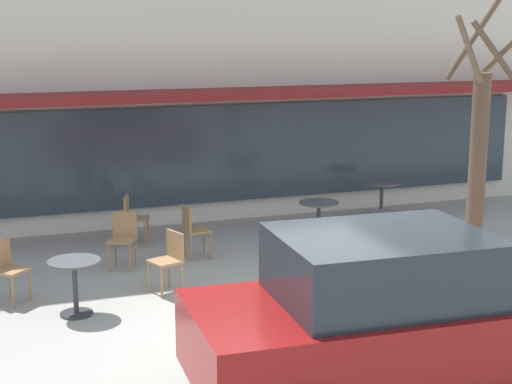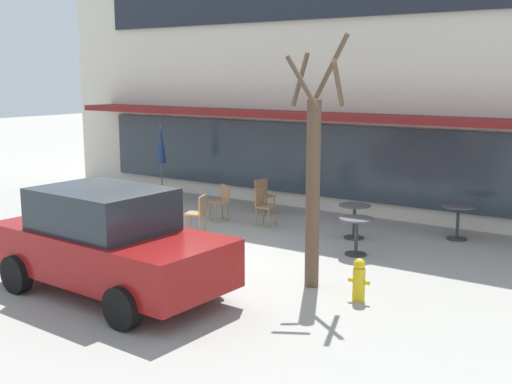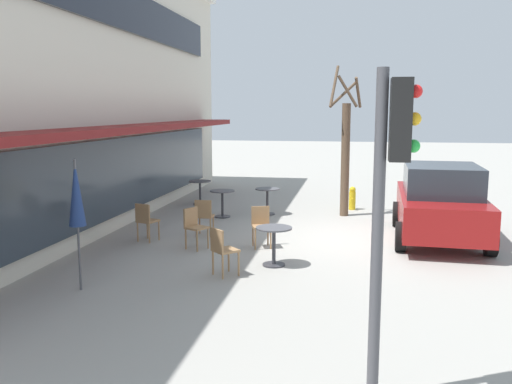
{
  "view_description": "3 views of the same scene",
  "coord_description": "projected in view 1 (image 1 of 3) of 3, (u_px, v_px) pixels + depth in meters",
  "views": [
    {
      "loc": [
        -3.59,
        -8.52,
        3.79
      ],
      "look_at": [
        0.67,
        3.3,
        1.13
      ],
      "focal_mm": 55.0,
      "sensor_mm": 36.0,
      "label": 1
    },
    {
      "loc": [
        8.02,
        -8.84,
        3.57
      ],
      "look_at": [
        0.4,
        2.28,
        1.1
      ],
      "focal_mm": 45.0,
      "sensor_mm": 36.0,
      "label": 2
    },
    {
      "loc": [
        -12.59,
        0.18,
        2.99
      ],
      "look_at": [
        0.63,
        2.56,
        0.96
      ],
      "focal_mm": 38.0,
      "sensor_mm": 36.0,
      "label": 3
    }
  ],
  "objects": [
    {
      "name": "parked_sedan",
      "position": [
        389.0,
        315.0,
        8.05
      ],
      "size": [
        4.28,
        2.17,
        1.76
      ],
      "color": "maroon",
      "rests_on": "ground"
    },
    {
      "name": "cafe_table_by_tree",
      "position": [
        382.0,
        194.0,
        15.59
      ],
      "size": [
        0.7,
        0.7,
        0.76
      ],
      "color": "#333338",
      "rests_on": "ground"
    },
    {
      "name": "street_tree",
      "position": [
        477.0,
        171.0,
        10.75
      ],
      "size": [
        0.93,
        0.93,
        4.24
      ],
      "color": "brown",
      "rests_on": "ground"
    },
    {
      "name": "building_facade",
      "position": [
        132.0,
        24.0,
        18.2
      ],
      "size": [
        18.73,
        9.1,
        7.67
      ],
      "color": "beige",
      "rests_on": "ground"
    },
    {
      "name": "ground_plane",
      "position": [
        295.0,
        335.0,
        9.82
      ],
      "size": [
        80.0,
        80.0,
        0.0
      ],
      "primitive_type": "plane",
      "color": "#9E9B93"
    },
    {
      "name": "cafe_chair_3",
      "position": [
        169.0,
        257.0,
        11.31
      ],
      "size": [
        0.51,
        0.51,
        0.89
      ],
      "color": "#9E754C",
      "rests_on": "ground"
    },
    {
      "name": "cafe_chair_4",
      "position": [
        133.0,
        216.0,
        13.77
      ],
      "size": [
        0.51,
        0.51,
        0.89
      ],
      "color": "#9E754C",
      "rests_on": "ground"
    },
    {
      "name": "cafe_table_mid_patio",
      "position": [
        382.0,
        228.0,
        12.96
      ],
      "size": [
        0.7,
        0.7,
        0.76
      ],
      "color": "#333338",
      "rests_on": "ground"
    },
    {
      "name": "cafe_table_near_wall",
      "position": [
        75.0,
        278.0,
        10.4
      ],
      "size": [
        0.7,
        0.7,
        0.76
      ],
      "color": "#333338",
      "rests_on": "ground"
    },
    {
      "name": "cafe_chair_2",
      "position": [
        123.0,
        235.0,
        12.47
      ],
      "size": [
        0.54,
        0.54,
        0.89
      ],
      "color": "#9E754C",
      "rests_on": "ground"
    },
    {
      "name": "cafe_chair_1",
      "position": [
        6.0,
        266.0,
        10.88
      ],
      "size": [
        0.57,
        0.57,
        0.89
      ],
      "color": "#9E754C",
      "rests_on": "ground"
    },
    {
      "name": "cafe_table_streetside",
      "position": [
        319.0,
        215.0,
        13.85
      ],
      "size": [
        0.7,
        0.7,
        0.76
      ],
      "color": "#333338",
      "rests_on": "ground"
    },
    {
      "name": "cafe_chair_0",
      "position": [
        193.0,
        228.0,
        12.96
      ],
      "size": [
        0.42,
        0.42,
        0.89
      ],
      "color": "#9E754C",
      "rests_on": "ground"
    }
  ]
}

